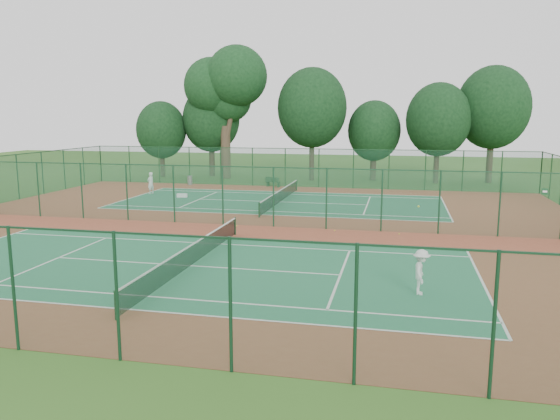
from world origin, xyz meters
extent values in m
plane|color=#2E5A1C|center=(0.00, 0.00, 0.00)|extent=(120.00, 120.00, 0.00)
cube|color=brown|center=(0.00, 0.00, 0.01)|extent=(40.00, 36.00, 0.01)
cube|color=#226C47|center=(0.00, -9.00, 0.01)|extent=(23.77, 10.97, 0.01)
cube|color=#1D5E3D|center=(0.00, 9.00, 0.01)|extent=(23.77, 10.97, 0.01)
cube|color=#194B31|center=(0.00, 18.00, 1.75)|extent=(40.00, 0.02, 3.50)
cube|color=#153A1C|center=(0.00, 18.00, 3.46)|extent=(40.00, 0.05, 0.05)
cube|color=#184A2B|center=(0.00, -18.00, 1.75)|extent=(40.00, 0.02, 3.50)
cube|color=#123320|center=(0.00, -18.00, 3.46)|extent=(40.00, 0.05, 0.05)
cube|color=#1C5431|center=(0.00, 0.00, 1.75)|extent=(40.00, 0.02, 3.50)
cube|color=#163D25|center=(0.00, 0.00, 3.46)|extent=(40.00, 0.05, 0.05)
cylinder|color=#13341C|center=(0.00, -15.40, 0.49)|extent=(0.10, 0.10, 0.97)
cylinder|color=#13341C|center=(0.00, -2.60, 0.49)|extent=(0.10, 0.10, 0.97)
cube|color=black|center=(0.00, -9.00, 0.48)|extent=(0.02, 12.80, 0.85)
cube|color=white|center=(0.00, -9.00, 0.92)|extent=(0.04, 12.80, 0.06)
cylinder|color=#123218|center=(0.00, 2.60, 0.49)|extent=(0.10, 0.10, 0.97)
cylinder|color=#123218|center=(0.00, 15.40, 0.49)|extent=(0.10, 0.10, 0.97)
cube|color=black|center=(0.00, 9.00, 0.48)|extent=(0.02, 12.80, 0.85)
cube|color=white|center=(0.00, 9.00, 0.92)|extent=(0.04, 12.80, 0.06)
imported|color=white|center=(9.47, -10.77, 0.85)|extent=(0.65, 1.09, 1.65)
imported|color=silver|center=(-11.38, 10.93, 0.91)|extent=(0.61, 0.75, 1.78)
cylinder|color=slate|center=(-10.50, 17.32, 0.43)|extent=(0.49, 0.49, 0.83)
cube|color=#13381C|center=(-3.09, 17.71, 0.23)|extent=(0.20, 0.39, 0.43)
cube|color=#13381C|center=(-2.01, 17.31, 0.23)|extent=(0.20, 0.39, 0.43)
cube|color=#13381C|center=(-2.55, 17.51, 0.46)|extent=(1.49, 0.87, 0.05)
cube|color=#13381C|center=(-2.62, 17.33, 0.68)|extent=(1.37, 0.54, 0.43)
cube|color=silver|center=(-8.11, 9.61, 0.16)|extent=(0.84, 0.43, 0.30)
sphere|color=yellow|center=(5.16, -0.50, 0.04)|extent=(0.06, 0.06, 0.06)
sphere|color=#B5CC2F|center=(8.70, -0.63, 0.04)|extent=(0.07, 0.07, 0.07)
sphere|color=gold|center=(-0.59, -0.35, 0.04)|extent=(0.07, 0.07, 0.07)
cylinder|color=#3E3022|center=(-8.89, 23.28, 2.68)|extent=(0.98, 0.98, 5.35)
cylinder|color=#3E3022|center=(-9.69, 23.54, 6.69)|extent=(1.81, 0.54, 5.32)
cylinder|color=#3E3022|center=(-8.09, 23.10, 6.96)|extent=(1.69, 0.50, 5.78)
sphere|color=black|center=(-10.32, 23.54, 9.37)|extent=(5.71, 5.71, 5.71)
sphere|color=black|center=(-7.55, 23.10, 10.26)|extent=(6.07, 6.07, 6.07)
sphere|color=black|center=(-8.71, 23.99, 8.03)|extent=(4.64, 4.64, 4.64)
camera|label=1|loc=(8.57, -30.31, 6.39)|focal=35.00mm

